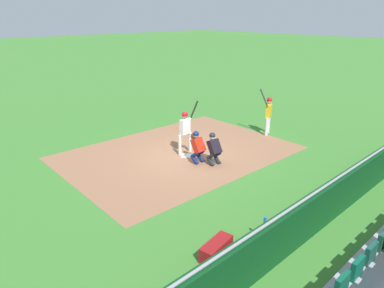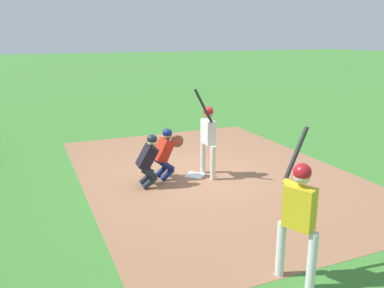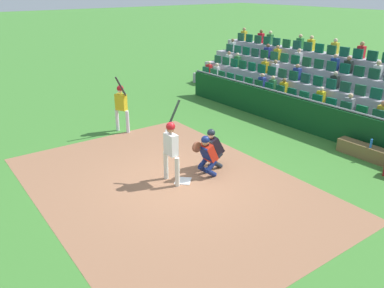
{
  "view_description": "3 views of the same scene",
  "coord_description": "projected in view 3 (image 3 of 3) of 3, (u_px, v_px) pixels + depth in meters",
  "views": [
    {
      "loc": [
        -8.79,
        -9.66,
        5.42
      ],
      "look_at": [
        -0.49,
        -0.82,
        0.87
      ],
      "focal_mm": 32.74,
      "sensor_mm": 36.0,
      "label": 1
    },
    {
      "loc": [
        8.55,
        -3.99,
        3.4
      ],
      "look_at": [
        0.15,
        -0.15,
        0.89
      ],
      "focal_mm": 37.01,
      "sensor_mm": 36.0,
      "label": 2
    },
    {
      "loc": [
        -8.01,
        5.8,
        5.17
      ],
      "look_at": [
        0.08,
        -0.38,
        1.02
      ],
      "focal_mm": 36.83,
      "sensor_mm": 36.0,
      "label": 3
    }
  ],
  "objects": [
    {
      "name": "on_deck_batter",
      "position": [
        121.0,
        103.0,
        14.42
      ],
      "size": [
        0.68,
        0.54,
        2.19
      ],
      "color": "silver",
      "rests_on": "ground_plane"
    },
    {
      "name": "catcher_crouching",
      "position": [
        207.0,
        153.0,
        11.15
      ],
      "size": [
        0.48,
        0.73,
        1.28
      ],
      "color": "navy",
      "rests_on": "ground_plane"
    },
    {
      "name": "ground_plane",
      "position": [
        183.0,
        181.0,
        11.1
      ],
      "size": [
        160.0,
        160.0,
        0.0
      ],
      "primitive_type": "plane",
      "color": "#3E7D2F"
    },
    {
      "name": "dugout_wall",
      "position": [
        318.0,
        119.0,
        14.32
      ],
      "size": [
        14.29,
        0.24,
        1.25
      ],
      "color": "#0D3F1A",
      "rests_on": "ground_plane"
    },
    {
      "name": "water_bottle_on_bench",
      "position": [
        371.0,
        143.0,
        12.2
      ],
      "size": [
        0.07,
        0.07,
        0.28
      ],
      "primitive_type": "cylinder",
      "color": "blue",
      "rests_on": "dugout_bench"
    },
    {
      "name": "batter_at_plate",
      "position": [
        171.0,
        145.0,
        10.65
      ],
      "size": [
        0.68,
        0.63,
        2.26
      ],
      "color": "silver",
      "rests_on": "ground_plane"
    },
    {
      "name": "home_plate_umpire",
      "position": [
        213.0,
        146.0,
        11.71
      ],
      "size": [
        0.49,
        0.52,
        1.26
      ],
      "color": "#1D242E",
      "rests_on": "ground_plane"
    },
    {
      "name": "bleacher_stand",
      "position": [
        371.0,
        97.0,
        16.22
      ],
      "size": [
        18.69,
        3.42,
        2.86
      ],
      "color": "#9D98A2",
      "rests_on": "ground_plane"
    },
    {
      "name": "infield_dirt_patch",
      "position": [
        168.0,
        186.0,
        10.82
      ],
      "size": [
        9.27,
        6.74,
        0.01
      ],
      "primitive_type": "cube",
      "rotation": [
        0.0,
        0.0,
        -0.03
      ],
      "color": "#966548",
      "rests_on": "ground_plane"
    },
    {
      "name": "home_plate_marker",
      "position": [
        183.0,
        181.0,
        11.1
      ],
      "size": [
        0.62,
        0.62,
        0.02
      ],
      "primitive_type": "cube",
      "rotation": [
        0.0,
        0.0,
        0.79
      ],
      "color": "white",
      "rests_on": "infield_dirt_patch"
    }
  ]
}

